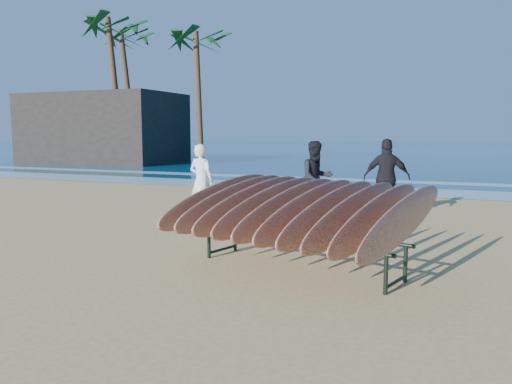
{
  "coord_description": "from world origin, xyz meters",
  "views": [
    {
      "loc": [
        3.29,
        -7.25,
        2.0
      ],
      "look_at": [
        0.0,
        0.8,
        0.95
      ],
      "focal_mm": 35.0,
      "sensor_mm": 36.0,
      "label": 1
    }
  ],
  "objects_px": {
    "person_dark_b": "(387,178)",
    "palm_right": "(127,41)",
    "surfboard_rack": "(299,210)",
    "building": "(103,128)",
    "palm_left": "(114,30)",
    "palm_mid": "(198,43)",
    "person_dark_a": "(316,178)",
    "person_white": "(201,180)"
  },
  "relations": [
    {
      "from": "person_dark_b",
      "to": "palm_right",
      "type": "relative_size",
      "value": 0.2
    },
    {
      "from": "person_dark_b",
      "to": "palm_right",
      "type": "height_order",
      "value": "palm_right"
    },
    {
      "from": "surfboard_rack",
      "to": "person_dark_b",
      "type": "bearing_deg",
      "value": 99.29
    },
    {
      "from": "surfboard_rack",
      "to": "building",
      "type": "relative_size",
      "value": 0.38
    },
    {
      "from": "palm_left",
      "to": "building",
      "type": "bearing_deg",
      "value": 148.24
    },
    {
      "from": "person_dark_b",
      "to": "building",
      "type": "xyz_separation_m",
      "value": [
        -20.28,
        14.76,
        1.3
      ]
    },
    {
      "from": "surfboard_rack",
      "to": "palm_mid",
      "type": "bearing_deg",
      "value": 137.32
    },
    {
      "from": "surfboard_rack",
      "to": "palm_mid",
      "type": "distance_m",
      "value": 25.11
    },
    {
      "from": "person_dark_a",
      "to": "person_white",
      "type": "bearing_deg",
      "value": 167.21
    },
    {
      "from": "building",
      "to": "palm_mid",
      "type": "height_order",
      "value": "palm_mid"
    },
    {
      "from": "person_dark_a",
      "to": "palm_right",
      "type": "height_order",
      "value": "palm_right"
    },
    {
      "from": "person_white",
      "to": "person_dark_a",
      "type": "distance_m",
      "value": 2.79
    },
    {
      "from": "surfboard_rack",
      "to": "palm_left",
      "type": "relative_size",
      "value": 0.42
    },
    {
      "from": "building",
      "to": "person_dark_b",
      "type": "bearing_deg",
      "value": -36.04
    },
    {
      "from": "palm_left",
      "to": "palm_mid",
      "type": "height_order",
      "value": "palm_left"
    },
    {
      "from": "surfboard_rack",
      "to": "person_white",
      "type": "relative_size",
      "value": 2.2
    },
    {
      "from": "person_white",
      "to": "person_dark_a",
      "type": "height_order",
      "value": "person_dark_a"
    },
    {
      "from": "surfboard_rack",
      "to": "person_dark_a",
      "type": "xyz_separation_m",
      "value": [
        -1.09,
        4.92,
        0.01
      ]
    },
    {
      "from": "palm_mid",
      "to": "building",
      "type": "bearing_deg",
      "value": -175.01
    },
    {
      "from": "person_dark_a",
      "to": "building",
      "type": "xyz_separation_m",
      "value": [
        -18.64,
        15.05,
        1.33
      ]
    },
    {
      "from": "building",
      "to": "palm_right",
      "type": "relative_size",
      "value": 1.07
    },
    {
      "from": "palm_mid",
      "to": "palm_right",
      "type": "height_order",
      "value": "palm_right"
    },
    {
      "from": "palm_right",
      "to": "building",
      "type": "bearing_deg",
      "value": -80.3
    },
    {
      "from": "person_white",
      "to": "person_dark_b",
      "type": "distance_m",
      "value": 4.39
    },
    {
      "from": "palm_left",
      "to": "palm_mid",
      "type": "relative_size",
      "value": 1.09
    },
    {
      "from": "person_dark_b",
      "to": "person_dark_a",
      "type": "bearing_deg",
      "value": -2.23
    },
    {
      "from": "person_dark_a",
      "to": "person_dark_b",
      "type": "height_order",
      "value": "person_dark_b"
    },
    {
      "from": "surfboard_rack",
      "to": "palm_right",
      "type": "relative_size",
      "value": 0.4
    },
    {
      "from": "person_white",
      "to": "person_dark_b",
      "type": "height_order",
      "value": "person_dark_b"
    },
    {
      "from": "person_white",
      "to": "person_dark_b",
      "type": "relative_size",
      "value": 0.93
    },
    {
      "from": "person_white",
      "to": "palm_mid",
      "type": "relative_size",
      "value": 0.21
    },
    {
      "from": "person_dark_a",
      "to": "building",
      "type": "bearing_deg",
      "value": 98.71
    },
    {
      "from": "building",
      "to": "palm_left",
      "type": "distance_m",
      "value": 6.4
    },
    {
      "from": "surfboard_rack",
      "to": "building",
      "type": "height_order",
      "value": "building"
    },
    {
      "from": "person_white",
      "to": "building",
      "type": "height_order",
      "value": "building"
    },
    {
      "from": "person_dark_a",
      "to": "person_dark_b",
      "type": "xyz_separation_m",
      "value": [
        1.64,
        0.29,
        0.03
      ]
    },
    {
      "from": "person_dark_a",
      "to": "building",
      "type": "height_order",
      "value": "building"
    },
    {
      "from": "palm_left",
      "to": "palm_mid",
      "type": "xyz_separation_m",
      "value": [
        4.69,
        1.94,
        -0.75
      ]
    },
    {
      "from": "surfboard_rack",
      "to": "person_dark_a",
      "type": "bearing_deg",
      "value": 117.79
    },
    {
      "from": "person_dark_a",
      "to": "palm_left",
      "type": "distance_m",
      "value": 22.61
    },
    {
      "from": "surfboard_rack",
      "to": "palm_mid",
      "type": "height_order",
      "value": "palm_mid"
    },
    {
      "from": "person_dark_b",
      "to": "palm_mid",
      "type": "height_order",
      "value": "palm_mid"
    }
  ]
}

